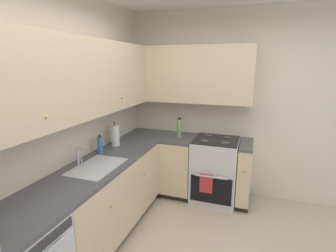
{
  "coord_description": "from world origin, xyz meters",
  "views": [
    {
      "loc": [
        -1.76,
        -0.26,
        1.91
      ],
      "look_at": [
        1.01,
        0.68,
        1.19
      ],
      "focal_mm": 26.91,
      "sensor_mm": 36.0,
      "label": 1
    }
  ],
  "objects_px": {
    "oven_range": "(215,169)",
    "paper_towel_roll": "(115,135)",
    "soap_bottle": "(100,145)",
    "oil_bottle": "(179,128)"
  },
  "relations": [
    {
      "from": "soap_bottle",
      "to": "oil_bottle",
      "type": "relative_size",
      "value": 0.78
    },
    {
      "from": "oven_range",
      "to": "oil_bottle",
      "type": "height_order",
      "value": "oil_bottle"
    },
    {
      "from": "oven_range",
      "to": "soap_bottle",
      "type": "distance_m",
      "value": 1.65
    },
    {
      "from": "soap_bottle",
      "to": "oil_bottle",
      "type": "height_order",
      "value": "oil_bottle"
    },
    {
      "from": "soap_bottle",
      "to": "oil_bottle",
      "type": "bearing_deg",
      "value": -36.21
    },
    {
      "from": "oven_range",
      "to": "paper_towel_roll",
      "type": "distance_m",
      "value": 1.49
    },
    {
      "from": "paper_towel_roll",
      "to": "oil_bottle",
      "type": "relative_size",
      "value": 1.15
    },
    {
      "from": "soap_bottle",
      "to": "paper_towel_roll",
      "type": "xyz_separation_m",
      "value": [
        0.31,
        -0.02,
        0.04
      ]
    },
    {
      "from": "oven_range",
      "to": "paper_towel_roll",
      "type": "relative_size",
      "value": 3.15
    },
    {
      "from": "paper_towel_roll",
      "to": "oil_bottle",
      "type": "height_order",
      "value": "paper_towel_roll"
    }
  ]
}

